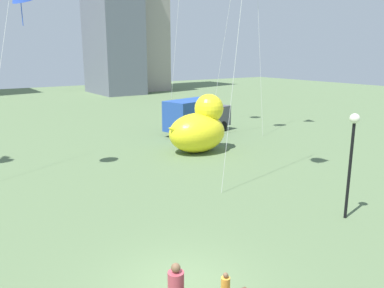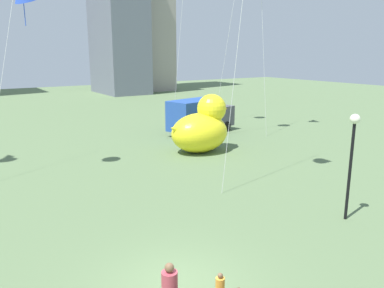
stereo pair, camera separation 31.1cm
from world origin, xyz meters
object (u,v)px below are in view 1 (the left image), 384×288
(person_child, at_px, (225,288))
(lamppost, at_px, (352,145))
(giant_inflatable_duck, at_px, (199,128))
(box_truck, at_px, (197,116))

(person_child, xyz_separation_m, lamppost, (7.60, 1.69, 2.50))
(giant_inflatable_duck, height_order, lamppost, lamppost)
(giant_inflatable_duck, distance_m, box_truck, 5.90)
(person_child, relative_size, box_truck, 0.16)
(person_child, height_order, box_truck, box_truck)
(person_child, distance_m, lamppost, 8.18)
(giant_inflatable_duck, distance_m, lamppost, 12.31)
(giant_inflatable_duck, relative_size, box_truck, 0.73)
(person_child, relative_size, lamppost, 0.23)
(giant_inflatable_duck, bearing_deg, lamppost, -95.87)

